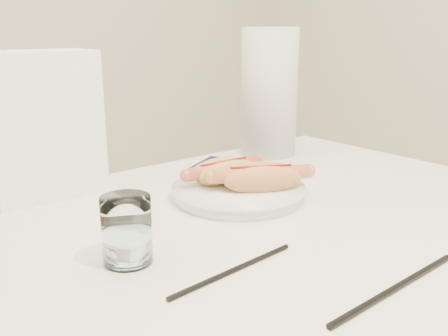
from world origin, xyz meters
TOP-DOWN VIEW (x-y plane):
  - table at (0.00, 0.00)m, footprint 1.20×0.80m
  - plate at (0.10, 0.11)m, footprint 0.29×0.29m
  - hotdog_left at (0.10, 0.15)m, footprint 0.16×0.07m
  - hotdog_right at (0.12, 0.08)m, footprint 0.17×0.13m
  - water_glass at (-0.18, 0.01)m, footprint 0.06×0.06m
  - chopstick_near at (-0.09, -0.10)m, footprint 0.21×0.02m
  - chopstick_far at (0.03, -0.25)m, footprint 0.25×0.01m
  - napkin_box at (-0.16, 0.35)m, footprint 0.20×0.11m
  - navy_napkin at (0.20, 0.27)m, footprint 0.18×0.18m
  - paper_towel_roll at (0.37, 0.32)m, footprint 0.14×0.14m

SIDE VIEW (x-z plane):
  - table at x=0.00m, z-range 0.32..1.07m
  - chopstick_near at x=-0.09m, z-range 0.75..0.76m
  - navy_napkin at x=0.20m, z-range 0.75..0.76m
  - chopstick_far at x=0.03m, z-range 0.75..0.76m
  - plate at x=0.10m, z-range 0.75..0.77m
  - hotdog_left at x=0.10m, z-range 0.77..0.81m
  - hotdog_right at x=0.12m, z-range 0.77..0.82m
  - water_glass at x=-0.18m, z-range 0.75..0.84m
  - napkin_box at x=-0.16m, z-range 0.75..1.01m
  - paper_towel_roll at x=0.37m, z-range 0.75..1.05m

